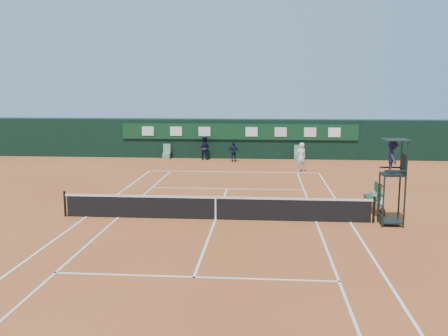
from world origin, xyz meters
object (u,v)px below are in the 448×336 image
(player_bench, at_px, (375,194))
(cooler, at_px, (377,199))
(tennis_net, at_px, (216,208))
(player, at_px, (301,157))
(umpire_chair, at_px, (393,164))

(player_bench, height_order, cooler, player_bench)
(tennis_net, relative_size, player, 6.79)
(player_bench, xyz_separation_m, cooler, (0.19, 0.30, -0.27))
(umpire_chair, height_order, player_bench, umpire_chair)
(umpire_chair, height_order, player, umpire_chair)
(tennis_net, distance_m, player, 13.15)
(umpire_chair, distance_m, cooler, 3.97)
(tennis_net, distance_m, cooler, 7.85)
(tennis_net, height_order, umpire_chair, umpire_chair)
(tennis_net, xyz_separation_m, cooler, (7.21, 3.09, -0.18))
(cooler, bearing_deg, player, 106.98)
(umpire_chair, height_order, cooler, umpire_chair)
(umpire_chair, distance_m, player, 13.01)
(umpire_chair, relative_size, cooler, 5.30)
(player_bench, height_order, player, player)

